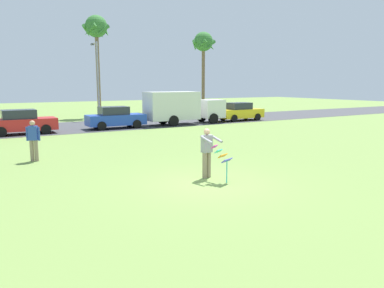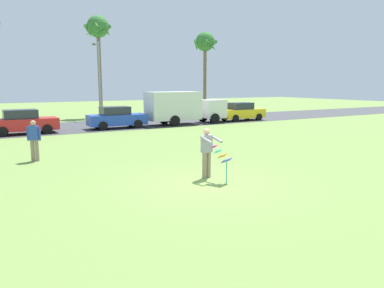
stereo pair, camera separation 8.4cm
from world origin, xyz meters
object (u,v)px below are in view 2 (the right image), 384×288
at_px(parked_car_red, 23,122).
at_px(person_walker_near, 34,139).
at_px(palm_tree_centre_far, 98,31).
at_px(palm_tree_far_left, 205,45).
at_px(streetlight_pole, 99,75).
at_px(parked_car_yellow, 241,112).
at_px(parked_truck_white_box, 182,107).
at_px(person_kite_flyer, 207,151).
at_px(kite_held, 222,157).
at_px(parked_car_blue, 117,118).

height_order(parked_car_red, person_walker_near, person_walker_near).
xyz_separation_m(palm_tree_centre_far, palm_tree_far_left, (11.60, -0.95, -0.79)).
bearing_deg(streetlight_pole, palm_tree_centre_far, 72.00).
xyz_separation_m(parked_car_yellow, streetlight_pole, (-10.40, 7.70, 3.22)).
height_order(parked_truck_white_box, palm_tree_centre_far, palm_tree_centre_far).
bearing_deg(person_kite_flyer, palm_tree_far_left, 57.97).
relative_size(person_kite_flyer, palm_tree_far_left, 0.19).
bearing_deg(streetlight_pole, person_walker_near, -114.70).
height_order(parked_car_yellow, palm_tree_far_left, palm_tree_far_left).
relative_size(person_kite_flyer, person_walker_near, 1.00).
relative_size(person_kite_flyer, palm_tree_centre_far, 0.18).
xyz_separation_m(kite_held, person_walker_near, (-4.87, 6.85, 0.09)).
bearing_deg(palm_tree_centre_far, streetlight_pole, -108.00).
height_order(palm_tree_centre_far, streetlight_pole, palm_tree_centre_far).
bearing_deg(parked_car_yellow, person_walker_near, -152.54).
relative_size(parked_truck_white_box, palm_tree_far_left, 0.76).
height_order(person_kite_flyer, parked_truck_white_box, parked_truck_white_box).
relative_size(kite_held, parked_car_blue, 0.29).
bearing_deg(parked_car_blue, palm_tree_centre_far, 79.50).
xyz_separation_m(person_kite_flyer, parked_truck_white_box, (7.59, 15.60, 0.46)).
bearing_deg(palm_tree_centre_far, person_kite_flyer, -98.79).
xyz_separation_m(person_kite_flyer, palm_tree_centre_far, (4.01, 25.89, 7.28)).
bearing_deg(palm_tree_centre_far, parked_car_yellow, -47.10).
xyz_separation_m(palm_tree_far_left, person_walker_near, (-20.36, -18.86, -6.51)).
relative_size(parked_car_blue, palm_tree_far_left, 0.48).
height_order(parked_truck_white_box, palm_tree_far_left, palm_tree_far_left).
relative_size(parked_car_blue, streetlight_pole, 0.60).
distance_m(parked_car_blue, streetlight_pole, 8.41).
relative_size(kite_held, streetlight_pole, 0.18).
bearing_deg(parked_car_red, parked_car_blue, 0.01).
bearing_deg(person_walker_near, person_kite_flyer, -51.96).
relative_size(kite_held, parked_truck_white_box, 0.18).
relative_size(streetlight_pole, person_walker_near, 4.05).
bearing_deg(person_kite_flyer, parked_car_red, 105.13).
distance_m(parked_car_yellow, streetlight_pole, 13.34).
xyz_separation_m(parked_car_blue, person_walker_near, (-6.85, -9.52, 0.16)).
xyz_separation_m(kite_held, parked_car_red, (-4.34, 16.37, -0.07)).
relative_size(kite_held, parked_car_red, 0.29).
bearing_deg(kite_held, palm_tree_centre_far, 81.70).
height_order(person_kite_flyer, palm_tree_centre_far, palm_tree_centre_far).
distance_m(kite_held, parked_truck_white_box, 18.00).
distance_m(palm_tree_centre_far, person_walker_near, 22.86).
xyz_separation_m(parked_car_blue, palm_tree_centre_far, (1.91, 10.29, 7.46)).
height_order(parked_truck_white_box, streetlight_pole, streetlight_pole).
relative_size(parked_car_red, palm_tree_centre_far, 0.43).
relative_size(person_kite_flyer, parked_truck_white_box, 0.26).
height_order(parked_car_blue, person_walker_near, person_walker_near).
height_order(person_kite_flyer, parked_car_red, person_kite_flyer).
distance_m(parked_car_red, parked_car_blue, 6.32).
distance_m(kite_held, parked_car_red, 16.93).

